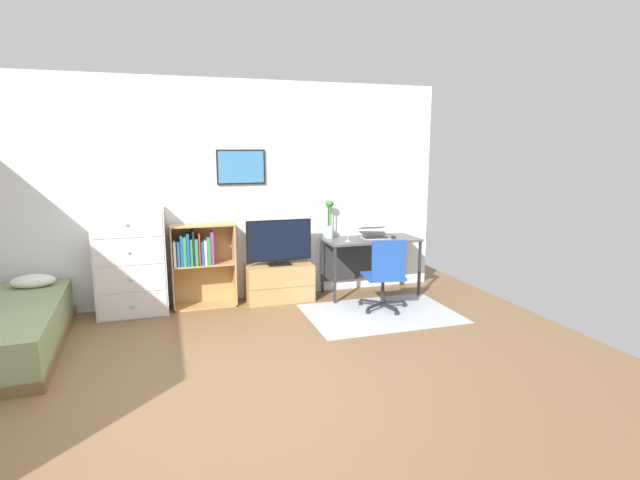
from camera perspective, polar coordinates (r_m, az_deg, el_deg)
The scene contains 13 objects.
ground_plane at distance 4.17m, azimuth -10.00°, elevation -16.47°, with size 7.20×7.20×0.00m, color brown.
wall_back_with_posters at distance 6.17m, azimuth -13.42°, elevation 5.27°, with size 6.12×0.09×2.70m.
area_rug at distance 5.83m, azimuth 7.00°, elevation -8.37°, with size 1.70×1.20×0.01m, color #B2B7BC.
dresser at distance 6.00m, azimuth -20.93°, elevation -2.38°, with size 0.76×0.46×1.24m.
bookshelf at distance 6.07m, azimuth -13.75°, elevation -2.06°, with size 0.74×0.30×1.00m.
tv_stand at distance 6.24m, azimuth -4.70°, elevation -4.89°, with size 0.82×0.41×0.46m.
television at distance 6.10m, azimuth -4.73°, elevation -0.30°, with size 0.81×0.16×0.56m.
desk at distance 6.52m, azimuth 5.59°, elevation -0.91°, with size 1.22×0.56×0.74m.
office_chair at distance 5.82m, azimuth 7.55°, elevation -3.77°, with size 0.57×0.58×0.86m.
laptop at distance 6.50m, azimuth 6.23°, elevation 0.83°, with size 0.37×0.39×0.15m.
computer_mouse at distance 6.51m, azimuth 8.44°, elevation 0.41°, with size 0.06×0.10×0.03m, color #262628.
bamboo_vase at distance 6.37m, azimuth 1.10°, elevation 2.57°, with size 0.11×0.11×0.49m.
wine_glass at distance 6.18m, azimuth 3.22°, elevation 1.08°, with size 0.07×0.07×0.18m.
Camera 1 is at (-0.44, -3.70, 1.88)m, focal length 27.80 mm.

